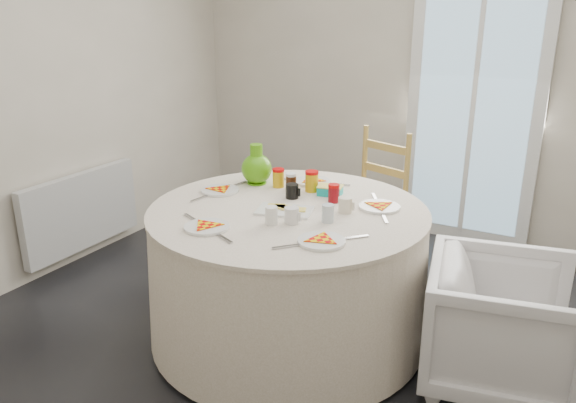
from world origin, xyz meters
The scene contains 14 objects.
floor centered at (0.00, 0.00, 0.00)m, with size 4.00×4.00×0.00m, color black.
wall_back centered at (0.00, 2.00, 1.30)m, with size 4.00×0.02×2.60m, color #BCB5A3.
wall_left centered at (-2.00, 0.00, 1.30)m, with size 0.02×4.00×2.60m, color #BCB5A3.
glass_door centered at (0.40, 1.95, 1.05)m, with size 1.00×0.08×2.10m, color silver.
radiator centered at (-1.94, 0.20, 0.38)m, with size 0.07×1.00×0.55m, color silver.
table centered at (-0.15, 0.03, 0.38)m, with size 1.53×1.53×0.77m, color white.
wooden_chair centered at (-0.10, 1.09, 0.47)m, with size 0.44×0.42×0.98m, color tan, non-canonical shape.
armchair centered at (0.96, 0.14, 0.39)m, with size 0.69×0.64×0.71m, color silver.
place_settings centered at (-0.15, 0.03, 0.77)m, with size 1.19×1.19×0.02m, color white, non-canonical shape.
jar_cluster centered at (-0.19, 0.28, 0.82)m, with size 0.46×0.23×0.13m, color #A25F22, non-canonical shape.
butter_tub centered at (-0.05, 0.34, 0.79)m, with size 0.14×0.10×0.06m, color #0CB0A9.
green_pitcher centered at (-0.53, 0.33, 0.87)m, with size 0.18×0.18×0.24m, color #499B0E, non-canonical shape.
cheese_platter centered at (-0.14, -0.02, 0.77)m, with size 0.29×0.18×0.04m, color white, non-canonical shape.
mugs_glasses centered at (-0.03, 0.07, 0.81)m, with size 0.54×0.54×0.10m, color #A49A9A, non-canonical shape.
Camera 1 is at (1.19, -2.43, 1.77)m, focal length 35.00 mm.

